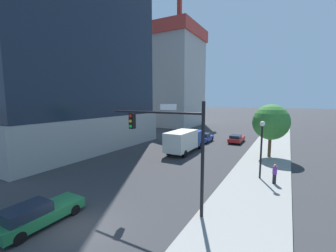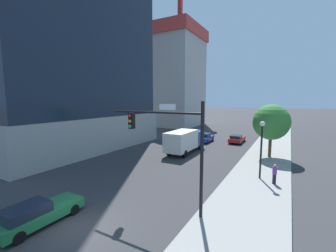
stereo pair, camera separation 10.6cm
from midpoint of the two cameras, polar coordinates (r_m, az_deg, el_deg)
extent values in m
plane|color=#333335|center=(14.10, -21.60, -23.44)|extent=(400.00, 400.00, 0.00)
cube|color=gray|center=(28.46, 24.30, -7.85)|extent=(5.11, 120.00, 0.15)
cube|color=#9E9B93|center=(37.45, -26.17, -0.96)|extent=(19.99, 23.76, 4.73)
cube|color=#B2AFA8|center=(60.75, 1.41, 12.44)|extent=(13.61, 14.35, 25.79)
cube|color=#C63D33|center=(62.88, 1.44, 22.83)|extent=(14.42, 15.21, 3.00)
cube|color=red|center=(55.74, 3.16, 17.51)|extent=(0.90, 0.90, 34.61)
cylinder|color=black|center=(12.84, 9.01, -8.89)|extent=(0.20, 0.20, 6.78)
cylinder|color=black|center=(13.82, -3.45, 3.57)|extent=(6.45, 0.14, 0.14)
cube|color=black|center=(14.90, -9.22, 1.33)|extent=(0.32, 0.36, 1.05)
sphere|color=red|center=(14.72, -9.70, 2.58)|extent=(0.22, 0.22, 0.22)
sphere|color=orange|center=(14.75, -9.68, 1.26)|extent=(0.22, 0.22, 0.22)
sphere|color=green|center=(14.79, -9.65, -0.05)|extent=(0.22, 0.22, 0.22)
cube|color=white|center=(13.31, 0.06, 4.97)|extent=(1.10, 0.04, 0.36)
cylinder|color=black|center=(20.74, 23.18, -6.34)|extent=(0.16, 0.16, 4.64)
sphere|color=silver|center=(20.34, 23.51, 0.54)|extent=(0.44, 0.44, 0.44)
cylinder|color=brown|center=(29.07, 25.09, -4.76)|extent=(0.36, 0.36, 2.64)
sphere|color=#387F33|center=(28.66, 25.39, 0.93)|extent=(4.21, 4.21, 4.21)
cube|color=#1E6638|center=(15.15, -30.03, -19.27)|extent=(1.74, 4.63, 0.58)
cube|color=#19212D|center=(14.58, -32.96, -18.07)|extent=(1.46, 2.25, 0.55)
cylinder|color=black|center=(16.59, -26.53, -17.65)|extent=(0.22, 0.64, 0.64)
cylinder|color=black|center=(15.45, -23.12, -19.36)|extent=(0.22, 0.64, 0.64)
cylinder|color=black|center=(15.26, -36.97, -20.56)|extent=(0.22, 0.64, 0.64)
cylinder|color=black|center=(14.01, -34.19, -22.89)|extent=(0.22, 0.64, 0.64)
cube|color=red|center=(37.81, 17.62, -3.24)|extent=(1.88, 4.79, 0.56)
cube|color=#19212D|center=(36.93, 17.39, -2.66)|extent=(1.58, 2.16, 0.46)
cylinder|color=black|center=(39.58, 16.91, -3.10)|extent=(0.22, 0.71, 0.71)
cylinder|color=black|center=(39.28, 19.27, -3.27)|extent=(0.22, 0.71, 0.71)
cylinder|color=black|center=(36.45, 15.81, -3.91)|extent=(0.22, 0.71, 0.71)
cylinder|color=black|center=(36.12, 18.38, -4.10)|extent=(0.22, 0.71, 0.71)
cube|color=#233D9E|center=(36.94, 9.81, -3.19)|extent=(1.70, 4.11, 0.69)
cube|color=#19212D|center=(36.57, 9.68, -2.30)|extent=(1.43, 1.89, 0.55)
cylinder|color=black|center=(38.54, 9.44, -3.21)|extent=(0.22, 0.64, 0.64)
cylinder|color=black|center=(38.07, 11.56, -3.38)|extent=(0.22, 0.64, 0.64)
cylinder|color=black|center=(35.96, 7.93, -3.91)|extent=(0.22, 0.64, 0.64)
cylinder|color=black|center=(35.46, 10.19, -4.11)|extent=(0.22, 0.64, 0.64)
cube|color=#1E4799|center=(31.87, 6.66, -2.97)|extent=(2.49, 2.17, 2.04)
cube|color=silver|center=(28.29, 3.61, -3.81)|extent=(2.49, 5.42, 2.41)
cylinder|color=black|center=(32.50, 4.84, -4.76)|extent=(0.30, 0.93, 0.93)
cylinder|color=black|center=(31.69, 8.48, -5.12)|extent=(0.30, 0.93, 0.93)
cylinder|color=black|center=(27.87, 0.33, -6.70)|extent=(0.30, 0.93, 0.93)
cylinder|color=black|center=(26.91, 4.46, -7.22)|extent=(0.30, 0.93, 0.93)
cylinder|color=black|center=(20.40, 26.06, -12.29)|extent=(0.28, 0.28, 0.81)
cylinder|color=purple|center=(20.19, 26.17, -10.37)|extent=(0.34, 0.34, 0.62)
sphere|color=tan|center=(20.07, 26.23, -9.22)|extent=(0.22, 0.22, 0.22)
camera|label=1|loc=(0.05, -89.87, 0.02)|focal=23.41mm
camera|label=2|loc=(0.05, 90.13, -0.02)|focal=23.41mm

